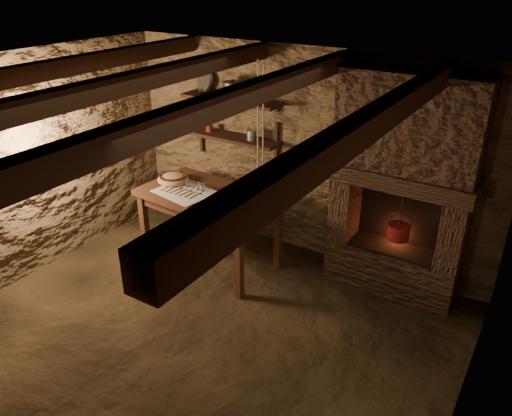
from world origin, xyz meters
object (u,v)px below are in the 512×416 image
Objects in this scene: wooden_bowl at (173,179)px; iron_stockpot at (233,91)px; red_pot at (399,231)px; work_table at (210,226)px; stoneware_jug at (258,180)px.

iron_stockpot reaches higher than wooden_bowl.
work_table is at bearing -163.57° from red_pot.
stoneware_jug is 1.78× the size of iron_stockpot.
work_table is 7.01× the size of iron_stockpot.
red_pot is (2.10, -0.12, -1.14)m from iron_stockpot.
work_table is 1.55m from iron_stockpot.
wooden_bowl is 0.67× the size of red_pot.
wooden_bowl is (-1.02, -0.23, -0.13)m from stoneware_jug.
wooden_bowl is 1.22m from iron_stockpot.
wooden_bowl is 2.57m from red_pot.
iron_stockpot is at bearing 136.21° from stoneware_jug.
stoneware_jug is at bearing -167.51° from red_pot.
stoneware_jug is at bearing 12.85° from wooden_bowl.
red_pot is at bearing 12.64° from wooden_bowl.
wooden_bowl is at bearing -175.06° from stoneware_jug.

